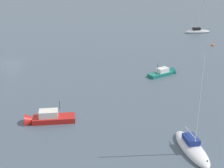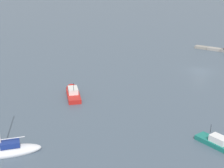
{
  "view_description": "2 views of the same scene",
  "coord_description": "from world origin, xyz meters",
  "views": [
    {
      "loc": [
        34.66,
        50.93,
        18.77
      ],
      "look_at": [
        0.37,
        23.82,
        1.61
      ],
      "focal_mm": 53.65,
      "sensor_mm": 36.0,
      "label": 1
    },
    {
      "loc": [
        -19.29,
        58.12,
        18.66
      ],
      "look_at": [
        6.07,
        20.51,
        2.38
      ],
      "focal_mm": 53.15,
      "sensor_mm": 36.0,
      "label": 2
    }
  ],
  "objects": [
    {
      "name": "ground_plane",
      "position": [
        0.0,
        0.0,
        0.0
      ],
      "size": [
        500.0,
        500.0,
        0.0
      ],
      "primitive_type": "plane",
      "color": "#475666"
    },
    {
      "name": "sailboat_white_near",
      "position": [
        6.7,
        39.16,
        0.35
      ],
      "size": [
        6.01,
        6.68,
        10.55
      ],
      "rotation": [
        0.0,
        0.0,
        5.59
      ],
      "color": "silver",
      "rests_on": "ground_plane"
    },
    {
      "name": "motorboat_red_near",
      "position": [
        11.71,
        22.72,
        0.35
      ],
      "size": [
        5.44,
        5.39,
        3.29
      ],
      "rotation": [
        0.0,
        0.0,
        3.94
      ],
      "color": "red",
      "rests_on": "ground_plane"
    },
    {
      "name": "motorboat_teal_mid",
      "position": [
        -11.45,
        25.4,
        0.3
      ],
      "size": [
        5.2,
        3.0,
        2.79
      ],
      "rotation": [
        0.0,
        0.0,
        1.25
      ],
      "color": "#197266",
      "rests_on": "ground_plane"
    }
  ]
}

